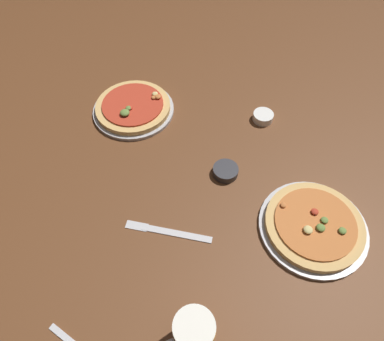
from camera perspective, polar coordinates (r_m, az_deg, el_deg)
name	(u,v)px	position (r m, az deg, el deg)	size (l,w,h in m)	color
ground_plane	(192,177)	(1.05, 0.00, -1.13)	(2.40, 2.40, 0.03)	brown
pizza_plate_near	(314,226)	(0.98, 19.33, -8.52)	(0.29, 0.29, 0.05)	#B2B2B7
pizza_plate_far	(133,108)	(1.21, -9.60, 10.11)	(0.27, 0.27, 0.05)	#B2B2B7
beer_mug_dark	(192,335)	(0.79, 0.04, -25.34)	(0.14, 0.09, 0.14)	#9E6619
ramekin_sauce	(263,117)	(1.19, 11.56, 8.62)	(0.07, 0.07, 0.03)	white
ramekin_butter	(226,171)	(1.03, 5.52, -0.09)	(0.08, 0.08, 0.03)	#333338
knife_right	(168,232)	(0.94, -4.01, -9.95)	(0.23, 0.11, 0.01)	silver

